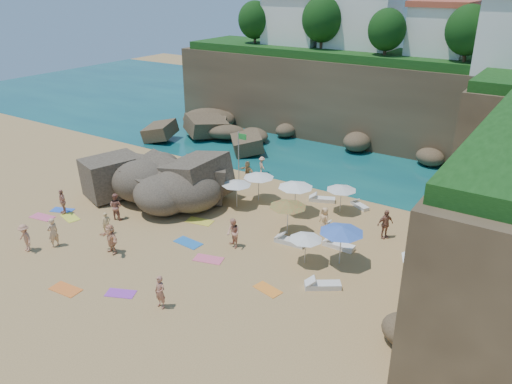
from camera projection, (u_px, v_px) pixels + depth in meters
The scene contains 48 objects.
ground at pixel (206, 228), 33.34m from camera, with size 120.00×120.00×0.00m, color tan.
seawater at pixel (373, 125), 56.33m from camera, with size 120.00×120.00×0.00m, color #0C4751.
cliff_back at pixel (377, 101), 49.90m from camera, with size 44.00×8.00×8.00m, color brown.
rock_promontory at pixel (220, 140), 51.16m from camera, with size 12.00×7.00×2.00m, color brown, non-canonical shape.
clifftop_buildings at pixel (397, 25), 47.15m from camera, with size 28.48×9.48×7.00m.
clifftop_trees at pixel (393, 31), 41.42m from camera, with size 35.60×23.82×4.40m.
marina_masts at pixel (251, 83), 63.48m from camera, with size 3.10×0.10×6.00m.
rock_outcrop at pixel (167, 195), 38.38m from camera, with size 9.15×6.87×3.66m, color brown, non-canonical shape.
flag_pole at pixel (240, 150), 39.92m from camera, with size 0.81×0.08×4.17m.
parasol_0 at pixel (237, 183), 35.69m from camera, with size 2.16×2.16×2.04m.
parasol_1 at pixel (342, 188), 34.88m from camera, with size 2.14×2.14×2.02m.
parasol_2 at pixel (296, 185), 34.62m from camera, with size 2.47×2.47×2.34m.
parasol_4 at pixel (461, 259), 25.75m from camera, with size 2.36×2.36×2.23m.
parasol_5 at pixel (259, 175), 36.70m from camera, with size 2.30×2.30×2.18m.
parasol_6 at pixel (288, 204), 31.74m from camera, with size 2.45×2.45×2.31m.
parasol_7 at pixel (436, 226), 28.83m from camera, with size 2.52×2.52×2.39m.
parasol_8 at pixel (427, 257), 25.44m from camera, with size 2.64×2.64×2.50m.
parasol_9 at pixel (306, 237), 28.58m from camera, with size 1.97×1.97×1.87m.
parasol_10 at pixel (342, 229), 28.28m from camera, with size 2.59×2.59×2.45m.
lounger_0 at pixel (335, 228), 32.97m from camera, with size 1.72×0.57×0.27m, color white.
lounger_1 at pixel (360, 206), 36.26m from camera, with size 1.56×0.52×0.24m, color silver.
lounger_2 at pixel (322, 199), 37.21m from camera, with size 1.92×0.64×0.30m, color silver.
lounger_3 at pixel (339, 246), 30.82m from camera, with size 1.96×0.65×0.30m, color white.
lounger_4 at pixel (290, 241), 31.30m from camera, with size 1.96×0.65×0.30m, color silver.
lounger_5 at pixel (323, 285), 26.84m from camera, with size 1.94×0.65×0.30m, color silver.
towel_0 at pixel (62, 210), 35.81m from camera, with size 1.60×0.80×0.03m, color blue.
towel_1 at pixel (42, 217), 34.80m from camera, with size 1.71×0.86×0.03m, color #E45880.
towel_2 at pixel (66, 289), 26.74m from camera, with size 1.74×0.87×0.03m, color orange.
towel_4 at pixel (70, 217), 34.75m from camera, with size 1.67×0.83×0.03m, color yellow.
towel_6 at pixel (121, 293), 26.40m from camera, with size 1.55×0.78×0.03m, color purple.
towel_7 at pixel (110, 181), 40.90m from camera, with size 1.75×0.87×0.03m, color #F1392A.
towel_8 at pixel (188, 243), 31.43m from camera, with size 1.81×0.90×0.03m, color blue.
towel_9 at pixel (209, 259), 29.60m from camera, with size 1.73×0.86×0.03m, color #EA5B7B.
towel_10 at pixel (268, 289), 26.73m from camera, with size 1.55×0.78×0.03m, color orange.
towel_11 at pixel (155, 203), 36.88m from camera, with size 1.64×0.82×0.03m, color green.
towel_12 at pixel (200, 221), 34.17m from camera, with size 1.83×0.92×0.03m, color yellow.
person_stand_0 at pixel (107, 223), 32.27m from camera, with size 0.55×0.36×1.50m, color tan.
person_stand_1 at pixel (116, 206), 34.20m from camera, with size 0.92×0.72×1.90m, color #A46452.
person_stand_2 at pixel (262, 165), 42.36m from camera, with size 0.94×0.39×1.46m, color #E9A784.
person_stand_3 at pixel (385, 224), 31.70m from camera, with size 1.14×0.48×1.95m, color #9A634D.
person_stand_4 at pixel (325, 219), 32.59m from camera, with size 0.83×0.45×1.69m, color #E4AF77.
person_stand_5 at pixel (247, 171), 40.96m from camera, with size 1.47×0.42×1.58m, color tan.
person_stand_6 at pixel (53, 232), 30.69m from camera, with size 0.70×0.46×1.91m, color tan.
person_lie_0 at pixel (27, 248), 30.42m from camera, with size 1.13×1.75×0.47m, color tan.
person_lie_1 at pixel (64, 211), 35.28m from camera, with size 1.05×1.79×0.44m, color tan.
person_lie_3 at pixel (112, 249), 30.22m from camera, with size 1.74×1.87×0.50m, color #E3A377.
person_lie_4 at pixel (161, 304), 25.22m from camera, with size 0.65×1.77×0.42m, color #A96A54.
person_lie_5 at pixel (233, 242), 30.82m from camera, with size 0.91×1.88×0.71m, color #DE9B7E.
Camera 1 is at (19.10, -22.93, 15.41)m, focal length 35.00 mm.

